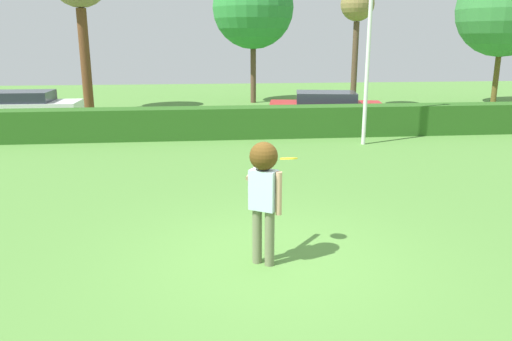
# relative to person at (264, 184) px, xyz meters

# --- Properties ---
(ground_plane) EXTENTS (60.00, 60.00, 0.00)m
(ground_plane) POSITION_rel_person_xyz_m (0.17, 0.09, -1.21)
(ground_plane) COLOR #518539
(person) EXTENTS (0.49, 0.84, 1.82)m
(person) POSITION_rel_person_xyz_m (0.00, 0.00, 0.00)
(person) COLOR #6D7353
(person) RESTS_ON ground
(frisbee) EXTENTS (0.27, 0.27, 0.08)m
(frisbee) POSITION_rel_person_xyz_m (0.43, 0.48, 0.25)
(frisbee) COLOR yellow
(lamppost) EXTENTS (0.24, 0.24, 6.32)m
(lamppost) POSITION_rel_person_xyz_m (4.12, 8.16, 2.27)
(lamppost) COLOR silver
(lamppost) RESTS_ON ground
(hedge_row) EXTENTS (23.02, 0.90, 1.01)m
(hedge_row) POSITION_rel_person_xyz_m (0.17, 9.67, -0.71)
(hedge_row) COLOR #2A5B1C
(hedge_row) RESTS_ON ground
(parked_car_white) EXTENTS (4.20, 1.81, 1.25)m
(parked_car_white) POSITION_rel_person_xyz_m (-7.68, 13.29, -0.53)
(parked_car_white) COLOR white
(parked_car_white) RESTS_ON ground
(parked_car_red) EXTENTS (4.43, 2.40, 1.25)m
(parked_car_red) POSITION_rel_person_xyz_m (3.80, 11.81, -0.53)
(parked_car_red) COLOR #B21E1E
(parked_car_red) RESTS_ON ground
(willow_tree) EXTENTS (3.97, 3.97, 6.63)m
(willow_tree) POSITION_rel_person_xyz_m (1.77, 18.91, 3.42)
(willow_tree) COLOR brown
(willow_tree) RESTS_ON ground
(bare_elm_tree) EXTENTS (1.52, 1.52, 5.46)m
(bare_elm_tree) POSITION_rel_person_xyz_m (6.30, 16.57, 3.28)
(bare_elm_tree) COLOR brown
(bare_elm_tree) RESTS_ON ground
(birch_tree) EXTENTS (4.36, 4.36, 6.68)m
(birch_tree) POSITION_rel_person_xyz_m (13.40, 16.59, 3.28)
(birch_tree) COLOR brown
(birch_tree) RESTS_ON ground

